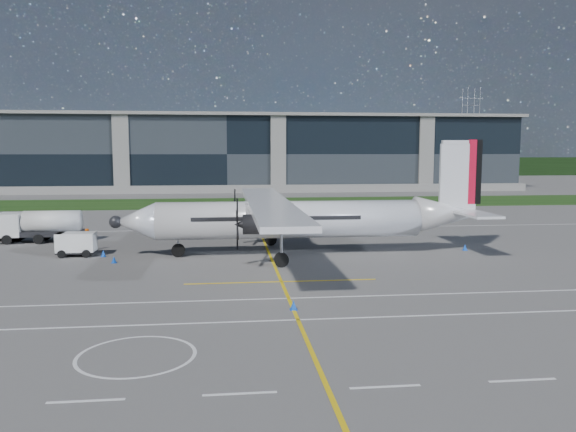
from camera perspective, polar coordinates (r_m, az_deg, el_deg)
name	(u,v)px	position (r m, az deg, el deg)	size (l,w,h in m)	color
ground	(228,208)	(80.45, -6.07, 0.80)	(400.00, 400.00, 0.00)	#565351
grass_strip	(228,203)	(88.41, -6.11, 1.33)	(400.00, 18.00, 0.04)	#14370F
terminal_building	(227,154)	(120.05, -6.24, 6.28)	(120.00, 20.00, 15.00)	black
tree_line	(226,167)	(180.12, -6.28, 4.94)	(400.00, 6.00, 6.00)	black
pylon_east	(470,131)	(208.46, 17.99, 8.18)	(9.00, 4.60, 30.00)	gray
yellow_taxiway_centerline	(264,241)	(50.81, -2.48, -2.56)	(0.20, 70.00, 0.01)	yellow
white_lane_line	(235,322)	(27.27, -5.36, -10.67)	(90.00, 0.15, 0.01)	white
turboprop_aircraft	(303,197)	(43.69, 1.51, 1.89)	(28.94, 30.01, 9.00)	silver
fuel_tanker_truck	(34,226)	(54.90, -24.39, -0.98)	(7.51, 2.44, 2.82)	silver
baggage_tug	(76,244)	(46.50, -20.70, -2.71)	(3.03, 1.82, 1.82)	silver
ground_crew_person	(88,238)	(48.49, -19.65, -2.13)	(0.86, 0.61, 2.11)	#F25907
safety_cone_portwing	(294,305)	(29.08, 0.56, -9.04)	(0.36, 0.36, 0.50)	blue
safety_cone_nose_port	(114,259)	(42.84, -17.26, -4.24)	(0.36, 0.36, 0.50)	blue
safety_cone_fwd	(103,253)	(45.58, -18.26, -3.63)	(0.36, 0.36, 0.50)	blue
safety_cone_stbdwing	(257,226)	(59.03, -3.16, -1.04)	(0.36, 0.36, 0.50)	blue
safety_cone_tail	(465,247)	(48.30, 17.54, -3.05)	(0.36, 0.36, 0.50)	blue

